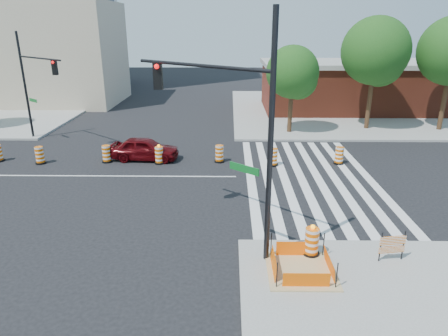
{
  "coord_description": "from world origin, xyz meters",
  "views": [
    {
      "loc": [
        6.65,
        -20.15,
        7.7
      ],
      "look_at": [
        6.4,
        -2.53,
        1.4
      ],
      "focal_mm": 32.0,
      "sensor_mm": 36.0,
      "label": 1
    }
  ],
  "objects": [
    {
      "name": "brick_storefront",
      "position": [
        18.0,
        18.0,
        2.32
      ],
      "size": [
        16.5,
        8.5,
        4.6
      ],
      "color": "maroon",
      "rests_on": "ground"
    },
    {
      "name": "excavation_pit",
      "position": [
        9.0,
        -9.0,
        0.22
      ],
      "size": [
        2.2,
        2.2,
        0.9
      ],
      "color": "tan",
      "rests_on": "ground"
    },
    {
      "name": "red_coupe",
      "position": [
        1.53,
        2.85,
        0.69
      ],
      "size": [
        4.17,
        1.93,
        1.38
      ],
      "primitive_type": "imported",
      "rotation": [
        0.0,
        0.0,
        1.5
      ],
      "color": "#4F060A",
      "rests_on": "ground"
    },
    {
      "name": "median_drum_7",
      "position": [
        13.1,
        2.23,
        0.48
      ],
      "size": [
        0.6,
        0.6,
        1.02
      ],
      "color": "black",
      "rests_on": "ground"
    },
    {
      "name": "sidewalk_ne",
      "position": [
        18.0,
        18.0,
        0.07
      ],
      "size": [
        22.0,
        22.0,
        0.15
      ],
      "primitive_type": "cube",
      "color": "gray",
      "rests_on": "ground"
    },
    {
      "name": "beige_midrise",
      "position": [
        -12.0,
        22.0,
        5.0
      ],
      "size": [
        14.0,
        10.0,
        10.0
      ],
      "primitive_type": "cube",
      "color": "#BAA98E",
      "rests_on": "ground"
    },
    {
      "name": "barricade",
      "position": [
        12.16,
        -8.29,
        0.74
      ],
      "size": [
        0.91,
        0.18,
        1.08
      ],
      "rotation": [
        0.0,
        0.0,
        0.15
      ],
      "color": "#E25F04",
      "rests_on": "ground"
    },
    {
      "name": "median_drum_6",
      "position": [
        9.19,
        1.87,
        0.48
      ],
      "size": [
        0.6,
        0.6,
        1.02
      ],
      "color": "black",
      "rests_on": "ground"
    },
    {
      "name": "median_drum_3",
      "position": [
        -0.67,
        2.34,
        0.48
      ],
      "size": [
        0.6,
        0.6,
        1.02
      ],
      "color": "black",
      "rests_on": "ground"
    },
    {
      "name": "median_drum_4",
      "position": [
        2.51,
        2.12,
        0.49
      ],
      "size": [
        0.6,
        0.6,
        1.18
      ],
      "color": "black",
      "rests_on": "ground"
    },
    {
      "name": "tree_north_c",
      "position": [
        11.2,
        9.29,
        4.34
      ],
      "size": [
        3.81,
        3.8,
        6.46
      ],
      "color": "#382314",
      "rests_on": "ground"
    },
    {
      "name": "ground",
      "position": [
        0.0,
        0.0,
        0.0
      ],
      "size": [
        120.0,
        120.0,
        0.0
      ],
      "primitive_type": "plane",
      "color": "black",
      "rests_on": "ground"
    },
    {
      "name": "tree_north_d",
      "position": [
        17.39,
        10.5,
        5.67
      ],
      "size": [
        4.97,
        4.97,
        8.44
      ],
      "color": "#382314",
      "rests_on": "ground"
    },
    {
      "name": "median_drum_2",
      "position": [
        -4.52,
        2.02,
        0.48
      ],
      "size": [
        0.6,
        0.6,
        1.02
      ],
      "color": "black",
      "rests_on": "ground"
    },
    {
      "name": "median_drum_5",
      "position": [
        6.05,
        2.48,
        0.48
      ],
      "size": [
        0.6,
        0.6,
        1.02
      ],
      "color": "black",
      "rests_on": "ground"
    },
    {
      "name": "crosswalk_east",
      "position": [
        10.95,
        0.0,
        0.01
      ],
      "size": [
        6.75,
        13.5,
        0.01
      ],
      "color": "silver",
      "rests_on": "ground"
    },
    {
      "name": "pit_drum",
      "position": [
        9.5,
        -8.02,
        0.64
      ],
      "size": [
        0.6,
        0.6,
        1.18
      ],
      "color": "black",
      "rests_on": "ground"
    },
    {
      "name": "signal_pole_nw",
      "position": [
        -6.41,
        6.63,
        4.45
      ],
      "size": [
        4.27,
        3.61,
        7.23
      ],
      "rotation": [
        0.0,
        0.0,
        -0.7
      ],
      "color": "black",
      "rests_on": "ground"
    },
    {
      "name": "lane_centerline",
      "position": [
        0.0,
        0.0,
        0.01
      ],
      "size": [
        14.0,
        0.12,
        0.01
      ],
      "primitive_type": "cube",
      "color": "silver",
      "rests_on": "ground"
    },
    {
      "name": "signal_pole_se",
      "position": [
        6.62,
        -7.17,
        4.97
      ],
      "size": [
        4.81,
        4.03,
        8.11
      ],
      "rotation": [
        0.0,
        0.0,
        2.45
      ],
      "color": "black",
      "rests_on": "ground"
    }
  ]
}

